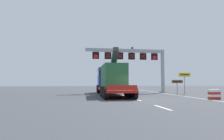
% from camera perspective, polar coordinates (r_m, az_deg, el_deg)
% --- Properties ---
extents(ground, '(112.00, 112.00, 0.00)m').
position_cam_1_polar(ground, '(18.84, 7.23, -8.22)').
color(ground, '#424449').
extents(lane_markings, '(0.20, 47.37, 0.01)m').
position_cam_1_polar(lane_markings, '(34.81, -0.72, -5.97)').
color(lane_markings, silver).
rests_on(lane_markings, ground).
extents(edge_line_right, '(0.20, 63.00, 0.01)m').
position_cam_1_polar(edge_line_right, '(32.17, 11.81, -6.12)').
color(edge_line_right, silver).
rests_on(edge_line_right, ground).
extents(overhead_lane_gantry, '(12.13, 0.90, 6.77)m').
position_cam_1_polar(overhead_lane_gantry, '(30.27, 6.32, 3.63)').
color(overhead_lane_gantry, '#9EA0A5').
rests_on(overhead_lane_gantry, ground).
extents(heavy_haul_truck_red, '(3.34, 14.12, 5.30)m').
position_cam_1_polar(heavy_haul_truck_red, '(25.61, -0.43, -2.49)').
color(heavy_haul_truck_red, red).
rests_on(heavy_haul_truck_red, ground).
extents(exit_sign_yellow, '(1.62, 0.15, 2.76)m').
position_cam_1_polar(exit_sign_yellow, '(27.55, 19.81, -2.10)').
color(exit_sign_yellow, '#9EA0A5').
rests_on(exit_sign_yellow, ground).
extents(tourist_info_sign_brown, '(1.63, 0.15, 1.85)m').
position_cam_1_polar(tourist_info_sign_brown, '(29.63, 17.95, -3.53)').
color(tourist_info_sign_brown, '#9EA0A5').
rests_on(tourist_info_sign_brown, ground).
extents(crash_barrier_striped, '(1.03, 0.57, 0.90)m').
position_cam_1_polar(crash_barrier_striped, '(20.91, 26.92, -6.17)').
color(crash_barrier_striped, red).
rests_on(crash_barrier_striped, ground).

